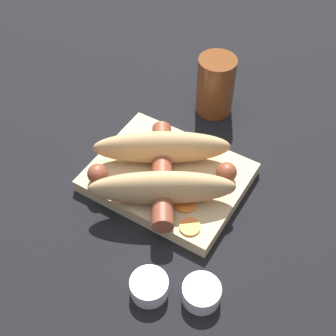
{
  "coord_description": "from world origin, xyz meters",
  "views": [
    {
      "loc": [
        -0.23,
        0.37,
        0.53
      ],
      "look_at": [
        0.0,
        0.0,
        0.03
      ],
      "focal_mm": 50.0,
      "sensor_mm": 36.0,
      "label": 1
    }
  ],
  "objects_px": {
    "bread_roll": "(162,167)",
    "condiment_cup_near": "(149,287)",
    "sausage": "(162,173)",
    "condiment_cup_far": "(201,294)",
    "drink_glass": "(216,85)",
    "food_tray": "(168,177)"
  },
  "relations": [
    {
      "from": "bread_roll",
      "to": "condiment_cup_near",
      "type": "distance_m",
      "value": 0.17
    },
    {
      "from": "bread_roll",
      "to": "condiment_cup_near",
      "type": "xyz_separation_m",
      "value": [
        -0.07,
        0.14,
        -0.04
      ]
    },
    {
      "from": "bread_roll",
      "to": "sausage",
      "type": "bearing_deg",
      "value": 130.33
    },
    {
      "from": "sausage",
      "to": "bread_roll",
      "type": "bearing_deg",
      "value": -49.67
    },
    {
      "from": "food_tray",
      "to": "condiment_cup_far",
      "type": "height_order",
      "value": "condiment_cup_far"
    },
    {
      "from": "bread_roll",
      "to": "drink_glass",
      "type": "bearing_deg",
      "value": -84.92
    },
    {
      "from": "condiment_cup_near",
      "to": "condiment_cup_far",
      "type": "bearing_deg",
      "value": -156.12
    },
    {
      "from": "bread_roll",
      "to": "condiment_cup_far",
      "type": "bearing_deg",
      "value": 137.2
    },
    {
      "from": "drink_glass",
      "to": "bread_roll",
      "type": "bearing_deg",
      "value": 95.08
    },
    {
      "from": "bread_roll",
      "to": "condiment_cup_far",
      "type": "height_order",
      "value": "bread_roll"
    },
    {
      "from": "condiment_cup_near",
      "to": "bread_roll",
      "type": "bearing_deg",
      "value": -63.79
    },
    {
      "from": "food_tray",
      "to": "drink_glass",
      "type": "bearing_deg",
      "value": -84.32
    },
    {
      "from": "condiment_cup_far",
      "to": "drink_glass",
      "type": "xyz_separation_m",
      "value": [
        0.15,
        -0.31,
        0.04
      ]
    },
    {
      "from": "food_tray",
      "to": "bread_roll",
      "type": "distance_m",
      "value": 0.04
    },
    {
      "from": "condiment_cup_far",
      "to": "food_tray",
      "type": "bearing_deg",
      "value": -46.32
    },
    {
      "from": "condiment_cup_far",
      "to": "bread_roll",
      "type": "bearing_deg",
      "value": -42.8
    },
    {
      "from": "bread_roll",
      "to": "sausage",
      "type": "distance_m",
      "value": 0.01
    },
    {
      "from": "sausage",
      "to": "condiment_cup_far",
      "type": "bearing_deg",
      "value": 137.23
    },
    {
      "from": "sausage",
      "to": "condiment_cup_far",
      "type": "height_order",
      "value": "sausage"
    },
    {
      "from": "food_tray",
      "to": "bread_roll",
      "type": "xyz_separation_m",
      "value": [
        0.0,
        0.02,
        0.04
      ]
    },
    {
      "from": "condiment_cup_near",
      "to": "condiment_cup_far",
      "type": "distance_m",
      "value": 0.06
    },
    {
      "from": "condiment_cup_near",
      "to": "condiment_cup_far",
      "type": "relative_size",
      "value": 1.0
    }
  ]
}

